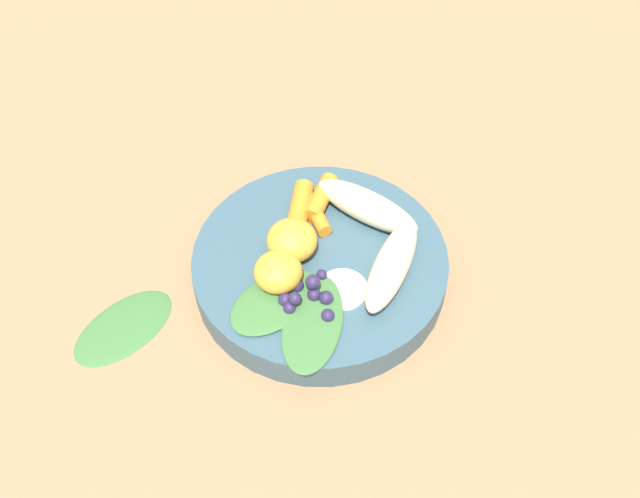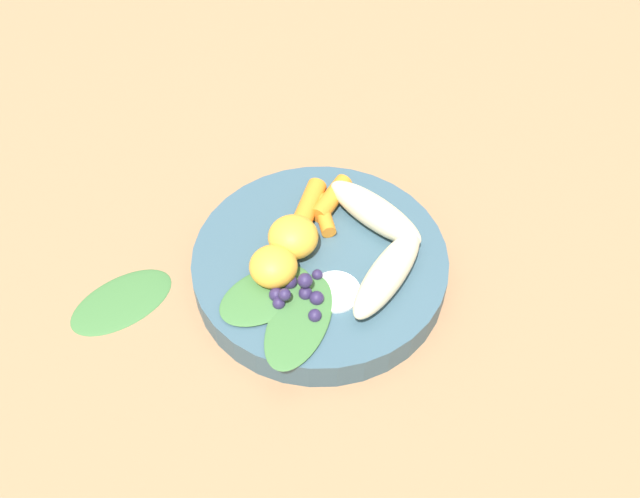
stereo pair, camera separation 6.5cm
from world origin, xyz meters
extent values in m
plane|color=#99704C|center=(0.00, 0.00, 0.00)|extent=(2.40, 2.40, 0.00)
cylinder|color=#385666|center=(0.00, 0.00, 0.02)|extent=(0.24, 0.24, 0.03)
ellipsoid|color=beige|center=(-0.02, 0.06, 0.05)|extent=(0.11, 0.08, 0.03)
ellipsoid|color=beige|center=(0.05, 0.05, 0.05)|extent=(0.10, 0.11, 0.03)
ellipsoid|color=#F4A833|center=(0.01, -0.05, 0.05)|extent=(0.04, 0.04, 0.03)
ellipsoid|color=#F4A833|center=(-0.02, -0.02, 0.05)|extent=(0.05, 0.05, 0.04)
cylinder|color=orange|center=(-0.06, 0.03, 0.04)|extent=(0.05, 0.05, 0.02)
cylinder|color=orange|center=(-0.05, 0.02, 0.04)|extent=(0.07, 0.02, 0.01)
cylinder|color=orange|center=(-0.06, 0.01, 0.04)|extent=(0.06, 0.05, 0.02)
sphere|color=#2D234C|center=(0.07, -0.03, 0.04)|extent=(0.01, 0.01, 0.01)
sphere|color=#2D234C|center=(0.02, -0.01, 0.04)|extent=(0.01, 0.01, 0.01)
sphere|color=#2D234C|center=(0.04, -0.05, 0.04)|extent=(0.01, 0.01, 0.01)
sphere|color=#2D234C|center=(0.04, -0.03, 0.04)|extent=(0.01, 0.01, 0.01)
sphere|color=#2D234C|center=(0.03, -0.04, 0.04)|extent=(0.01, 0.01, 0.01)
sphere|color=#2D234C|center=(0.04, -0.05, 0.04)|extent=(0.01, 0.01, 0.01)
sphere|color=#2D234C|center=(0.05, -0.02, 0.04)|extent=(0.01, 0.01, 0.01)
sphere|color=#2D234C|center=(0.04, -0.03, 0.05)|extent=(0.01, 0.01, 0.01)
sphere|color=#2D234C|center=(0.04, -0.05, 0.05)|extent=(0.01, 0.01, 0.01)
cylinder|color=white|center=(0.05, 0.00, 0.03)|extent=(0.05, 0.05, 0.00)
ellipsoid|color=#3D7038|center=(0.03, -0.06, 0.03)|extent=(0.08, 0.10, 0.01)
ellipsoid|color=#3D7038|center=(0.07, -0.04, 0.03)|extent=(0.12, 0.10, 0.01)
ellipsoid|color=#3D7038|center=(-0.03, -0.19, 0.00)|extent=(0.09, 0.12, 0.01)
camera|label=1|loc=(0.37, -0.19, 0.54)|focal=38.99mm
camera|label=2|loc=(0.39, -0.13, 0.54)|focal=38.99mm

